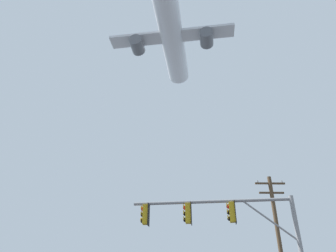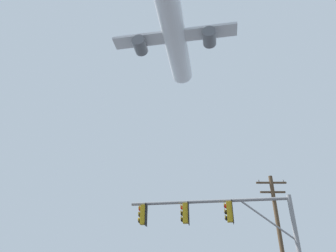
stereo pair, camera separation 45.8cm
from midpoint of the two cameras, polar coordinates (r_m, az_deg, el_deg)
name	(u,v)px [view 2 (the right image)]	position (r m, az deg, el deg)	size (l,w,h in m)	color
signal_pole_near	(222,224)	(15.05, 10.84, -17.25)	(7.42, 1.33, 5.67)	gray
utility_pole	(278,238)	(23.50, 20.13, -18.71)	(2.20, 0.28, 9.26)	brown
airplane	(173,37)	(60.02, 1.23, 16.01)	(22.83, 29.56, 8.05)	white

